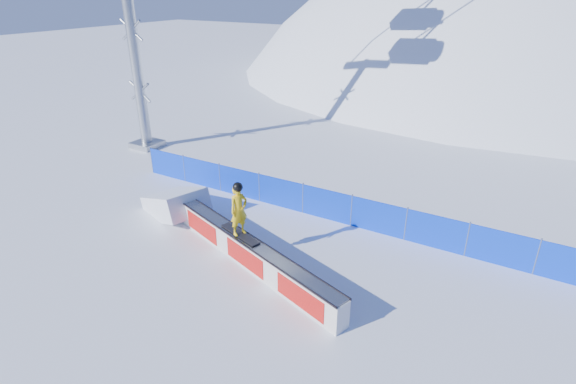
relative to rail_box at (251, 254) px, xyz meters
The scene contains 6 objects.
ground 2.69m from the rail_box, 10.18° to the right, with size 160.00×160.00×0.00m, color white.
snow_hill 45.52m from the rail_box, 86.40° to the left, with size 64.00×64.00×64.00m.
safety_fence 4.80m from the rail_box, 57.07° to the left, with size 22.05×0.05×1.30m.
rail_box is the anchor object (origin of this frame).
snow_ramp 4.85m from the rail_box, 161.38° to the left, with size 2.52×1.68×0.95m, color white, non-canonical shape.
snowboarder 1.45m from the rail_box, 161.38° to the left, with size 1.71×0.83×1.77m.
Camera 1 is at (4.34, -9.08, 8.03)m, focal length 28.00 mm.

